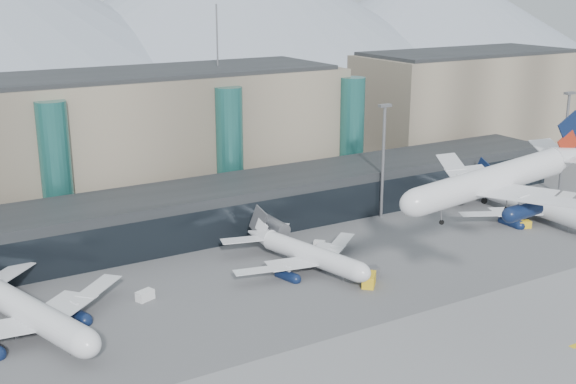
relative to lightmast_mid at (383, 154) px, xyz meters
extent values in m
plane|color=#515154|center=(-30.00, -48.00, -14.42)|extent=(900.00, 900.00, 0.00)
cube|color=slate|center=(-30.00, -63.00, -14.40)|extent=(400.00, 40.00, 0.04)
cube|color=black|center=(-30.00, 10.00, -9.42)|extent=(170.00, 18.00, 10.00)
cube|color=black|center=(-30.00, 1.10, -10.42)|extent=(170.00, 0.40, 8.00)
cylinder|color=slate|center=(-30.00, -1.00, -10.22)|extent=(2.80, 14.00, 2.80)
cube|color=slate|center=(-30.00, -1.00, -13.22)|extent=(1.20, 1.20, 2.40)
cylinder|color=slate|center=(20.00, -1.00, -10.22)|extent=(2.80, 14.00, 2.80)
cube|color=slate|center=(20.00, -1.00, -13.22)|extent=(1.20, 1.20, 2.40)
cube|color=gray|center=(-55.00, 42.00, 0.58)|extent=(130.00, 30.00, 30.00)
cube|color=black|center=(-55.00, 42.00, 16.08)|extent=(123.50, 28.00, 1.00)
cube|color=gray|center=(65.00, 42.00, 0.58)|extent=(70.00, 30.00, 30.00)
cube|color=black|center=(65.00, 42.00, 16.08)|extent=(66.50, 28.00, 1.00)
cylinder|color=#24645F|center=(-65.00, 26.00, -0.42)|extent=(6.40, 6.40, 28.00)
cylinder|color=#24645F|center=(-25.00, 26.00, -0.42)|extent=(6.40, 6.40, 28.00)
cylinder|color=#24645F|center=(10.00, 26.00, -0.42)|extent=(6.40, 6.40, 28.00)
cylinder|color=slate|center=(-20.00, 42.00, 23.58)|extent=(0.40, 0.40, 16.00)
cone|color=gray|center=(310.00, 332.00, 20.58)|extent=(300.00, 300.00, 70.00)
cylinder|color=slate|center=(0.00, 0.00, -1.92)|extent=(0.70, 0.70, 25.00)
cube|color=slate|center=(0.00, 0.00, 10.88)|extent=(3.00, 1.20, 0.60)
cylinder|color=slate|center=(50.00, -8.00, -1.92)|extent=(0.70, 0.70, 25.00)
cube|color=slate|center=(50.00, -8.00, 10.88)|extent=(3.00, 1.20, 0.60)
cylinder|color=silver|center=(-19.89, -52.29, 10.74)|extent=(24.64, 6.28, 4.04)
ellipsoid|color=silver|center=(-32.02, -51.16, 10.74)|extent=(6.00, 4.55, 4.04)
cube|color=silver|center=(-18.97, -61.12, 10.08)|extent=(11.43, 18.38, 0.20)
cylinder|color=#0D193A|center=(-20.16, -58.91, 8.02)|extent=(5.06, 2.66, 2.22)
cube|color=silver|center=(-17.35, -43.79, 10.08)|extent=(13.90, 18.01, 0.20)
cylinder|color=#0D193A|center=(-18.93, -45.74, 8.02)|extent=(5.06, 2.66, 2.22)
cube|color=silver|center=(-3.84, -48.89, 11.15)|extent=(7.88, 9.47, 0.16)
cylinder|color=slate|center=(-28.38, -51.50, 8.12)|extent=(0.16, 0.16, 3.23)
cylinder|color=black|center=(-28.38, -51.50, 6.71)|extent=(0.74, 0.32, 0.72)
cylinder|color=black|center=(-19.08, -54.80, 6.71)|extent=(0.95, 0.44, 0.92)
cylinder|color=black|center=(-18.63, -49.98, 6.71)|extent=(0.95, 0.44, 0.92)
cylinder|color=silver|center=(-80.73, -17.33, -9.60)|extent=(12.07, 26.19, 4.33)
ellipsoid|color=silver|center=(-76.76, -29.77, -9.60)|extent=(5.97, 7.09, 4.33)
cube|color=silver|center=(-72.42, -12.71, -10.31)|extent=(18.01, 17.31, 0.22)
cylinder|color=#0D193A|center=(-74.10, -14.82, -12.52)|extent=(3.86, 5.70, 2.38)
cube|color=silver|center=(-80.87, 0.25, -9.16)|extent=(9.44, 9.55, 0.17)
cylinder|color=slate|center=(-77.95, -26.03, -12.41)|extent=(0.18, 0.18, 3.46)
cylinder|color=black|center=(-77.95, -26.03, -13.92)|extent=(0.49, 0.82, 0.77)
cylinder|color=black|center=(-78.60, -15.47, -13.92)|extent=(0.67, 1.06, 0.99)
cylinder|color=black|center=(-83.55, -17.05, -13.92)|extent=(0.67, 1.06, 0.99)
cylinder|color=silver|center=(-31.09, -17.00, -10.33)|extent=(8.79, 22.38, 3.67)
ellipsoid|color=silver|center=(-28.48, -27.76, -10.33)|extent=(4.78, 5.86, 3.67)
cone|color=silver|center=(-34.45, -3.17, -10.15)|extent=(5.06, 7.01, 3.67)
cube|color=silver|center=(-23.78, -13.60, -10.94)|extent=(15.71, 14.08, 0.18)
cylinder|color=#0D193A|center=(-25.32, -15.28, -12.81)|extent=(3.01, 4.78, 2.02)
cube|color=silver|center=(-30.14, -2.12, -9.96)|extent=(8.25, 7.83, 0.15)
cube|color=silver|center=(-39.15, -17.33, -10.94)|extent=(16.57, 8.39, 0.18)
cylinder|color=#0D193A|center=(-37.00, -18.11, -12.81)|extent=(3.01, 4.78, 2.02)
cube|color=silver|center=(-38.75, -4.21, -9.96)|extent=(8.75, 5.10, 0.15)
cube|color=slate|center=(-34.52, -2.86, -7.21)|extent=(1.51, 5.38, 6.46)
cube|color=silver|center=(-34.30, -3.78, -8.31)|extent=(1.11, 3.62, 3.53)
cylinder|color=slate|center=(-29.26, -24.53, -12.72)|extent=(0.15, 0.15, 2.94)
cylinder|color=black|center=(-29.26, -24.53, -14.00)|extent=(0.38, 0.69, 0.65)
cylinder|color=black|center=(-29.17, -15.56, -14.00)|extent=(0.51, 0.89, 0.84)
cylinder|color=black|center=(-33.45, -16.60, -14.00)|extent=(0.51, 0.89, 0.84)
cylinder|color=silver|center=(27.79, -17.36, -9.63)|extent=(4.65, 25.99, 4.30)
ellipsoid|color=silver|center=(27.61, -30.33, -9.63)|extent=(4.38, 6.07, 4.30)
cone|color=silver|center=(28.02, -0.70, -9.42)|extent=(4.40, 7.47, 4.30)
cube|color=silver|center=(37.07, -15.64, -10.34)|extent=(19.47, 13.34, 0.21)
cylinder|color=#0D193A|center=(34.83, -17.09, -12.53)|extent=(2.43, 5.22, 2.36)
cube|color=silver|center=(33.20, -0.77, -9.20)|extent=(10.26, 7.70, 0.17)
cube|color=silver|center=(18.55, -15.38, -10.34)|extent=(19.42, 13.73, 0.21)
cylinder|color=#0D193A|center=(20.75, -16.90, -12.53)|extent=(2.43, 5.22, 2.36)
cube|color=silver|center=(22.83, -0.62, -9.20)|extent=(10.22, 7.88, 0.17)
cube|color=#0D193A|center=(28.02, -0.33, -5.98)|extent=(0.35, 6.42, 7.56)
cube|color=silver|center=(28.01, -1.44, -7.27)|extent=(0.36, 4.30, 4.13)
cylinder|color=slate|center=(27.66, -26.44, -12.42)|extent=(0.17, 0.17, 3.44)
cylinder|color=black|center=(27.66, -26.44, -13.93)|extent=(0.28, 0.77, 0.76)
cylinder|color=black|center=(30.38, -16.29, -13.93)|extent=(0.39, 0.99, 0.98)
cylinder|color=black|center=(25.22, -16.22, -13.93)|extent=(0.39, 0.99, 0.98)
cube|color=silver|center=(-61.53, -15.82, -13.59)|extent=(3.35, 2.61, 1.66)
cube|color=#45454A|center=(-23.76, -27.12, -13.41)|extent=(3.98, 2.72, 2.02)
cube|color=gold|center=(21.71, -22.12, -13.63)|extent=(3.11, 2.27, 1.58)
cube|color=#45454A|center=(-80.20, -8.01, -13.48)|extent=(2.05, 3.48, 1.87)
cube|color=silver|center=(-22.74, -9.39, -13.78)|extent=(2.45, 2.47, 1.28)
cube|color=gold|center=(-25.80, -30.00, -13.33)|extent=(4.21, 4.30, 2.18)
camera|label=1|loc=(-97.27, -123.09, 36.38)|focal=45.00mm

